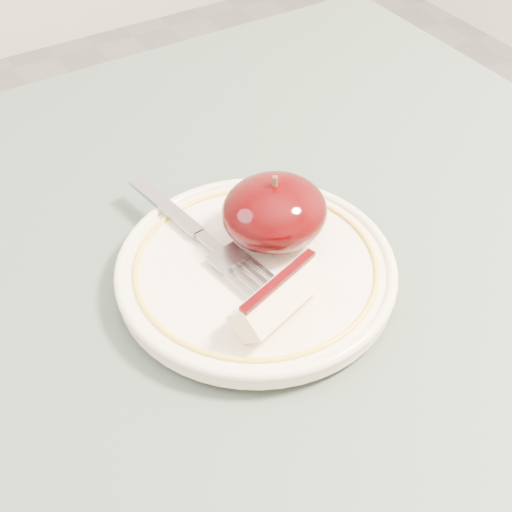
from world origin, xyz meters
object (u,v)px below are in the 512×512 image
plate (256,269)px  apple_half (274,212)px  table (239,444)px  fork (200,235)px

plate → apple_half: 0.05m
table → apple_half: size_ratio=10.91×
table → plate: (0.06, 0.07, 0.10)m
table → apple_half: (0.09, 0.09, 0.13)m
fork → table: bearing=154.1°
table → fork: 0.16m
table → plate: bearing=50.0°
plate → apple_half: size_ratio=2.59×
apple_half → table: bearing=-134.3°
table → plate: size_ratio=4.21×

